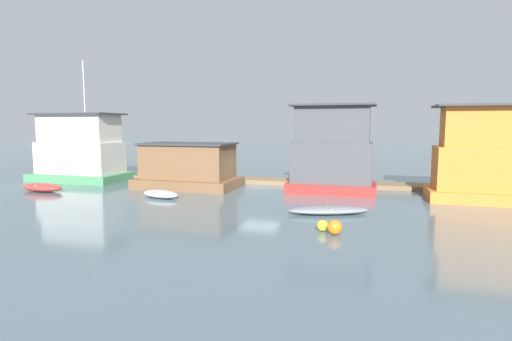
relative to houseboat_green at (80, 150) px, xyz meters
The scene contains 12 objects.
ground_plane 14.87m from the houseboat_green, ahead, with size 200.00×200.00×0.00m, color slate.
dock_walkway 15.09m from the houseboat_green, 10.66° to the left, with size 42.40×2.13×0.30m, color #846B4C.
houseboat_green is the anchor object (origin of this frame).
houseboat_brown 9.72m from the houseboat_green, ahead, with size 6.79×4.19×3.08m.
houseboat_red 19.32m from the houseboat_green, ahead, with size 5.55×3.21×5.59m.
houseboat_orange 28.52m from the houseboat_green, ahead, with size 7.18×3.40×5.43m.
dinghy_red 5.75m from the houseboat_green, 75.99° to the right, with size 3.10×1.36×0.54m.
dinghy_white 11.17m from the houseboat_green, 26.91° to the right, with size 2.86×2.00×0.43m.
dinghy_grey 21.03m from the houseboat_green, 18.34° to the right, with size 4.10×2.49×0.37m.
mooring_post_near_left 27.75m from the houseboat_green, ahead, with size 0.31×0.31×2.17m, color brown.
buoy_orange 23.00m from the houseboat_green, 26.56° to the right, with size 0.60×0.60×0.60m, color orange.
buoy_yellow 22.38m from the houseboat_green, 26.29° to the right, with size 0.46×0.46×0.46m, color yellow.
Camera 1 is at (7.20, -25.31, 4.27)m, focal length 28.00 mm.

